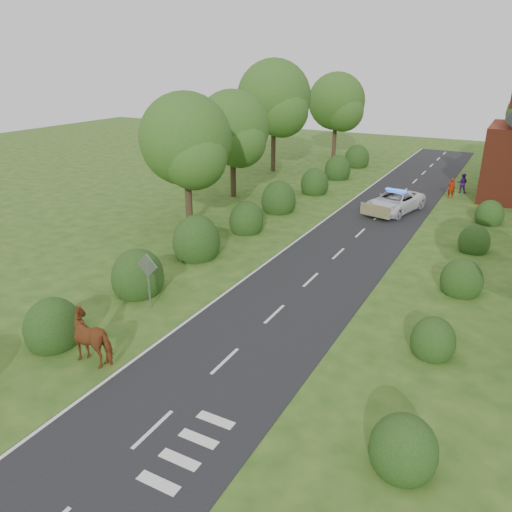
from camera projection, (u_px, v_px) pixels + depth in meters
The scene contains 14 objects.
ground at pixel (225, 361), 17.79m from camera, with size 120.00×120.00×0.00m, color #2B5119.
road at pixel (355, 238), 30.08m from camera, with size 6.00×70.00×0.02m, color black.
road_markings at pixel (318, 244), 29.08m from camera, with size 4.96×70.00×0.01m.
hedgerow_left at pixel (234, 225), 29.96m from camera, with size 2.75×50.41×3.00m.
hedgerow_right at pixel (465, 272), 23.87m from camera, with size 2.10×45.78×2.10m.
tree_left_a at pixel (188, 144), 29.84m from camera, with size 5.74×5.60×8.38m.
tree_left_b at pixel (234, 131), 37.16m from camera, with size 5.74×5.60×8.07m.
tree_left_c at pixel (276, 101), 45.41m from camera, with size 6.97×6.80×10.22m.
tree_left_d at pixel (338, 104), 52.87m from camera, with size 6.15×6.00×8.89m.
road_sign at pixel (148, 273), 21.02m from camera, with size 1.06×0.08×2.53m.
cow at pixel (95, 340), 17.67m from camera, with size 1.17×2.22×1.57m, color brown.
police_van at pixel (395, 202), 34.93m from camera, with size 3.68×5.79×1.63m.
pedestrian_red at pixel (451, 188), 38.49m from camera, with size 0.57×0.38×1.57m, color #961C07.
pedestrian_purple at pixel (462, 183), 39.99m from camera, with size 0.77×0.60×1.58m, color #341458.
Camera 1 is at (8.16, -12.83, 10.05)m, focal length 35.00 mm.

